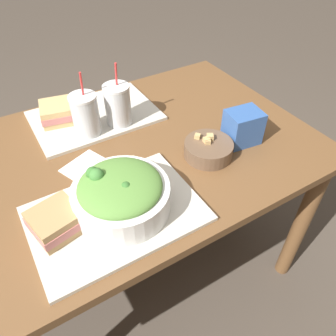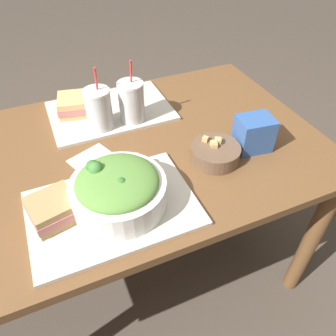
{
  "view_description": "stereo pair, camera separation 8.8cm",
  "coord_description": "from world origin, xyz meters",
  "px_view_note": "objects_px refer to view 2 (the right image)",
  "views": [
    {
      "loc": [
        -0.21,
        -0.78,
        1.39
      ],
      "look_at": [
        0.13,
        -0.23,
        0.79
      ],
      "focal_mm": 35.0,
      "sensor_mm": 36.0,
      "label": 1
    },
    {
      "loc": [
        -0.13,
        -0.82,
        1.39
      ],
      "look_at": [
        0.13,
        -0.23,
        0.79
      ],
      "focal_mm": 35.0,
      "sensor_mm": 36.0,
      "label": 2
    }
  ],
  "objects_px": {
    "chip_bag": "(254,133)",
    "napkin_folded": "(91,158)",
    "drink_cup_dark": "(99,110)",
    "drink_cup_red": "(132,103)",
    "sandwich_near": "(53,209)",
    "salad_bowl": "(118,189)",
    "sandwich_far": "(75,105)",
    "soup_bowl": "(215,152)",
    "baguette_near": "(121,165)"
  },
  "relations": [
    {
      "from": "drink_cup_red",
      "to": "sandwich_far",
      "type": "bearing_deg",
      "value": 144.73
    },
    {
      "from": "soup_bowl",
      "to": "chip_bag",
      "type": "xyz_separation_m",
      "value": [
        0.14,
        0.0,
        0.03
      ]
    },
    {
      "from": "soup_bowl",
      "to": "drink_cup_red",
      "type": "xyz_separation_m",
      "value": [
        -0.17,
        0.3,
        0.05
      ]
    },
    {
      "from": "sandwich_far",
      "to": "napkin_folded",
      "type": "height_order",
      "value": "sandwich_far"
    },
    {
      "from": "sandwich_far",
      "to": "sandwich_near",
      "type": "bearing_deg",
      "value": -96.13
    },
    {
      "from": "soup_bowl",
      "to": "baguette_near",
      "type": "height_order",
      "value": "baguette_near"
    },
    {
      "from": "drink_cup_red",
      "to": "chip_bag",
      "type": "bearing_deg",
      "value": -43.69
    },
    {
      "from": "drink_cup_dark",
      "to": "drink_cup_red",
      "type": "distance_m",
      "value": 0.12
    },
    {
      "from": "soup_bowl",
      "to": "chip_bag",
      "type": "height_order",
      "value": "chip_bag"
    },
    {
      "from": "salad_bowl",
      "to": "drink_cup_dark",
      "type": "xyz_separation_m",
      "value": [
        0.05,
        0.37,
        0.01
      ]
    },
    {
      "from": "baguette_near",
      "to": "napkin_folded",
      "type": "relative_size",
      "value": 0.81
    },
    {
      "from": "salad_bowl",
      "to": "soup_bowl",
      "type": "height_order",
      "value": "salad_bowl"
    },
    {
      "from": "salad_bowl",
      "to": "chip_bag",
      "type": "bearing_deg",
      "value": 8.95
    },
    {
      "from": "sandwich_near",
      "to": "napkin_folded",
      "type": "bearing_deg",
      "value": 43.76
    },
    {
      "from": "sandwich_near",
      "to": "baguette_near",
      "type": "bearing_deg",
      "value": 10.7
    },
    {
      "from": "chip_bag",
      "to": "baguette_near",
      "type": "bearing_deg",
      "value": -176.87
    },
    {
      "from": "chip_bag",
      "to": "drink_cup_dark",
      "type": "bearing_deg",
      "value": 152.7
    },
    {
      "from": "soup_bowl",
      "to": "drink_cup_dark",
      "type": "height_order",
      "value": "drink_cup_dark"
    },
    {
      "from": "sandwich_far",
      "to": "napkin_folded",
      "type": "bearing_deg",
      "value": -80.9
    },
    {
      "from": "sandwich_far",
      "to": "chip_bag",
      "type": "bearing_deg",
      "value": -29.31
    },
    {
      "from": "drink_cup_dark",
      "to": "baguette_near",
      "type": "bearing_deg",
      "value": -91.67
    },
    {
      "from": "drink_cup_red",
      "to": "drink_cup_dark",
      "type": "bearing_deg",
      "value": 180.0
    },
    {
      "from": "salad_bowl",
      "to": "baguette_near",
      "type": "distance_m",
      "value": 0.12
    },
    {
      "from": "baguette_near",
      "to": "drink_cup_dark",
      "type": "height_order",
      "value": "drink_cup_dark"
    },
    {
      "from": "sandwich_near",
      "to": "drink_cup_red",
      "type": "bearing_deg",
      "value": 34.19
    },
    {
      "from": "drink_cup_dark",
      "to": "napkin_folded",
      "type": "distance_m",
      "value": 0.18
    },
    {
      "from": "soup_bowl",
      "to": "baguette_near",
      "type": "bearing_deg",
      "value": 172.74
    },
    {
      "from": "drink_cup_dark",
      "to": "sandwich_near",
      "type": "bearing_deg",
      "value": -121.42
    },
    {
      "from": "sandwich_near",
      "to": "baguette_near",
      "type": "height_order",
      "value": "baguette_near"
    },
    {
      "from": "baguette_near",
      "to": "drink_cup_red",
      "type": "bearing_deg",
      "value": -5.86
    },
    {
      "from": "sandwich_near",
      "to": "drink_cup_dark",
      "type": "relative_size",
      "value": 0.62
    },
    {
      "from": "baguette_near",
      "to": "chip_bag",
      "type": "bearing_deg",
      "value": -74.97
    },
    {
      "from": "sandwich_far",
      "to": "drink_cup_dark",
      "type": "relative_size",
      "value": 0.64
    },
    {
      "from": "baguette_near",
      "to": "drink_cup_dark",
      "type": "distance_m",
      "value": 0.27
    },
    {
      "from": "chip_bag",
      "to": "napkin_folded",
      "type": "relative_size",
      "value": 0.79
    },
    {
      "from": "salad_bowl",
      "to": "sandwich_far",
      "type": "relative_size",
      "value": 1.79
    },
    {
      "from": "sandwich_far",
      "to": "chip_bag",
      "type": "relative_size",
      "value": 1.17
    },
    {
      "from": "drink_cup_red",
      "to": "napkin_folded",
      "type": "height_order",
      "value": "drink_cup_red"
    },
    {
      "from": "salad_bowl",
      "to": "sandwich_far",
      "type": "distance_m",
      "value": 0.5
    },
    {
      "from": "sandwich_near",
      "to": "drink_cup_red",
      "type": "relative_size",
      "value": 0.62
    },
    {
      "from": "chip_bag",
      "to": "napkin_folded",
      "type": "distance_m",
      "value": 0.53
    },
    {
      "from": "drink_cup_red",
      "to": "napkin_folded",
      "type": "relative_size",
      "value": 1.47
    },
    {
      "from": "sandwich_near",
      "to": "drink_cup_dark",
      "type": "height_order",
      "value": "drink_cup_dark"
    },
    {
      "from": "soup_bowl",
      "to": "baguette_near",
      "type": "xyz_separation_m",
      "value": [
        -0.29,
        0.04,
        0.02
      ]
    },
    {
      "from": "sandwich_near",
      "to": "sandwich_far",
      "type": "bearing_deg",
      "value": 59.8
    },
    {
      "from": "soup_bowl",
      "to": "drink_cup_dark",
      "type": "relative_size",
      "value": 0.7
    },
    {
      "from": "chip_bag",
      "to": "napkin_folded",
      "type": "xyz_separation_m",
      "value": [
        -0.5,
        0.16,
        -0.06
      ]
    },
    {
      "from": "soup_bowl",
      "to": "sandwich_near",
      "type": "relative_size",
      "value": 1.13
    },
    {
      "from": "drink_cup_dark",
      "to": "drink_cup_red",
      "type": "height_order",
      "value": "drink_cup_red"
    },
    {
      "from": "napkin_folded",
      "to": "baguette_near",
      "type": "bearing_deg",
      "value": -61.53
    }
  ]
}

